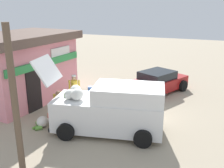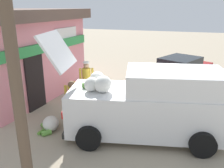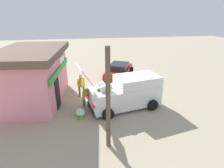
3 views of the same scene
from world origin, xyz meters
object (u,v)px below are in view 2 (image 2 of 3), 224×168
unloaded_banana_pile (50,124)px  delivery_van (149,104)px  parked_sedan (179,71)px  customer_bending (75,94)px  paint_bucket (101,81)px  vendor_standing (87,79)px  storefront_bar (18,53)px

unloaded_banana_pile → delivery_van: bearing=-78.3°
parked_sedan → customer_bending: size_ratio=2.96×
parked_sedan → delivery_van: bearing=173.6°
customer_bending → paint_bucket: size_ratio=4.19×
delivery_van → paint_bucket: 5.20m
customer_bending → unloaded_banana_pile: 1.25m
delivery_van → unloaded_banana_pile: (-0.61, 2.93, -0.82)m
parked_sedan → customer_bending: 6.12m
vendor_standing → paint_bucket: 2.29m
vendor_standing → unloaded_banana_pile: bearing=177.5°
storefront_bar → parked_sedan: (3.78, -6.44, -1.22)m
storefront_bar → unloaded_banana_pile: 4.10m
parked_sedan → customer_bending: bearing=149.3°
delivery_van → unloaded_banana_pile: 3.10m
delivery_van → parked_sedan: size_ratio=1.20×
parked_sedan → vendor_standing: (-3.60, 3.44, 0.30)m
customer_bending → paint_bucket: 3.91m
storefront_bar → customer_bending: bearing=-114.0°
vendor_standing → customer_bending: (-1.65, -0.31, -0.03)m
customer_bending → unloaded_banana_pile: size_ratio=1.59×
unloaded_banana_pile → customer_bending: bearing=-24.5°
unloaded_banana_pile → paint_bucket: 4.76m
unloaded_banana_pile → paint_bucket: unloaded_banana_pile is taller
storefront_bar → delivery_van: bearing=-107.3°
delivery_van → unloaded_banana_pile: size_ratio=5.65×
delivery_van → customer_bending: size_ratio=3.56×
storefront_bar → vendor_standing: size_ratio=3.91×
vendor_standing → customer_bending: size_ratio=1.11×
paint_bucket → customer_bending: bearing=-172.3°
delivery_van → customer_bending: delivery_van is taller
delivery_van → vendor_standing: 3.45m
storefront_bar → paint_bucket: size_ratio=18.09×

